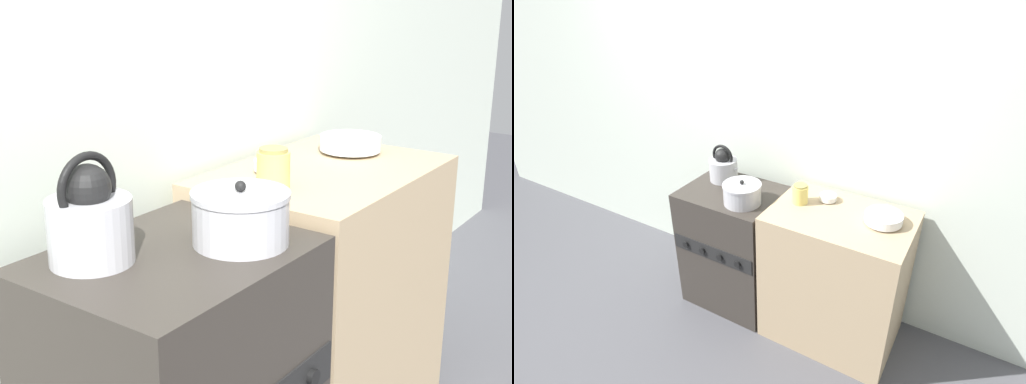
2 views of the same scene
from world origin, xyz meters
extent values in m
plane|color=#4C4C51|center=(0.00, 0.00, 0.00)|extent=(12.00, 12.00, 0.00)
cube|color=silver|center=(0.00, 0.65, 1.25)|extent=(7.00, 0.06, 2.50)
cube|color=#332D28|center=(0.00, 0.26, 0.46)|extent=(0.66, 0.52, 0.92)
cube|color=black|center=(0.00, 0.00, 0.57)|extent=(0.63, 0.01, 0.11)
cylinder|color=black|center=(-0.21, -0.01, 0.57)|extent=(0.04, 0.02, 0.04)
cylinder|color=black|center=(-0.07, -0.01, 0.57)|extent=(0.04, 0.02, 0.04)
cylinder|color=black|center=(0.07, -0.01, 0.57)|extent=(0.04, 0.02, 0.04)
cylinder|color=black|center=(0.21, -0.01, 0.57)|extent=(0.04, 0.02, 0.04)
cube|color=tan|center=(0.77, 0.29, 0.48)|extent=(0.84, 0.58, 0.95)
cylinder|color=#B2B2B7|center=(-0.15, 0.38, 0.99)|extent=(0.20, 0.20, 0.15)
sphere|color=black|center=(-0.15, 0.38, 1.10)|extent=(0.11, 0.11, 0.11)
torus|color=black|center=(-0.15, 0.38, 1.10)|extent=(0.17, 0.02, 0.17)
cone|color=#B2B2B7|center=(-0.05, 0.38, 1.02)|extent=(0.10, 0.04, 0.08)
cylinder|color=#B2B2B7|center=(0.15, 0.17, 0.98)|extent=(0.24, 0.24, 0.12)
cylinder|color=#B2B2B7|center=(0.15, 0.17, 1.04)|extent=(0.25, 0.25, 0.01)
sphere|color=black|center=(0.15, 0.17, 1.06)|extent=(0.03, 0.03, 0.03)
cylinder|color=white|center=(1.01, 0.33, 0.96)|extent=(0.10, 0.10, 0.01)
cylinder|color=white|center=(1.01, 0.33, 0.99)|extent=(0.21, 0.21, 0.05)
cylinder|color=white|center=(0.63, 0.41, 0.95)|extent=(0.05, 0.05, 0.01)
cylinder|color=white|center=(0.63, 0.41, 0.97)|extent=(0.11, 0.11, 0.03)
cylinder|color=#E0CC66|center=(0.49, 0.30, 1.01)|extent=(0.10, 0.10, 0.11)
cylinder|color=#998C4C|center=(0.49, 0.30, 1.07)|extent=(0.08, 0.08, 0.01)
camera|label=1|loc=(-1.18, -0.83, 1.56)|focal=50.00mm
camera|label=2|loc=(1.41, -1.65, 2.20)|focal=28.00mm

